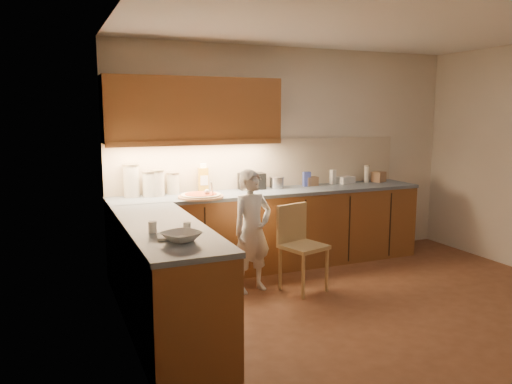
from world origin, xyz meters
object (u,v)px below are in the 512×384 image
at_px(pizza_on_board, 201,196).
at_px(wooden_chair, 299,241).
at_px(child, 252,231).
at_px(oil_jug, 203,179).
at_px(toaster, 252,181).

height_order(pizza_on_board, wooden_chair, pizza_on_board).
relative_size(child, wooden_chair, 1.42).
xyz_separation_m(child, oil_jug, (-0.25, 0.86, 0.44)).
distance_m(pizza_on_board, child, 0.70).
distance_m(child, toaster, 0.98).
xyz_separation_m(wooden_chair, toaster, (-0.12, 0.98, 0.50)).
distance_m(child, oil_jug, 1.00).
height_order(pizza_on_board, oil_jug, oil_jug).
bearing_deg(pizza_on_board, child, -52.23).
xyz_separation_m(child, wooden_chair, (0.46, -0.14, -0.12)).
bearing_deg(toaster, child, -110.04).
bearing_deg(oil_jug, wooden_chair, -54.58).
relative_size(wooden_chair, oil_jug, 2.69).
relative_size(pizza_on_board, child, 0.39).
relative_size(child, toaster, 4.09).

